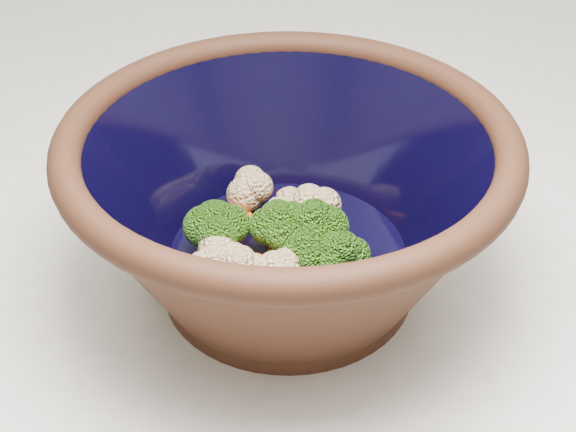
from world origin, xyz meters
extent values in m
cylinder|color=black|center=(-0.11, -0.10, 0.91)|extent=(0.20, 0.20, 0.01)
torus|color=black|center=(-0.11, -0.10, 1.03)|extent=(0.33, 0.33, 0.02)
cylinder|color=black|center=(-0.11, -0.10, 0.93)|extent=(0.19, 0.19, 0.00)
cylinder|color=#608442|center=(-0.10, -0.13, 0.94)|extent=(0.01, 0.01, 0.02)
ellipsoid|color=#3C7315|center=(-0.10, -0.13, 0.96)|extent=(0.03, 0.03, 0.03)
cylinder|color=#608442|center=(-0.17, -0.10, 0.94)|extent=(0.01, 0.01, 0.02)
ellipsoid|color=#3C7315|center=(-0.17, -0.10, 0.97)|extent=(0.04, 0.04, 0.04)
cylinder|color=#608442|center=(-0.08, -0.14, 0.94)|extent=(0.01, 0.01, 0.02)
ellipsoid|color=#3C7315|center=(-0.08, -0.14, 0.96)|extent=(0.04, 0.04, 0.03)
cylinder|color=#608442|center=(-0.10, -0.11, 0.94)|extent=(0.01, 0.01, 0.02)
ellipsoid|color=#3C7315|center=(-0.10, -0.11, 0.97)|extent=(0.05, 0.05, 0.04)
cylinder|color=#608442|center=(-0.12, -0.10, 0.94)|extent=(0.01, 0.01, 0.02)
ellipsoid|color=#3C7315|center=(-0.12, -0.10, 0.97)|extent=(0.04, 0.04, 0.04)
sphere|color=beige|center=(-0.13, -0.15, 0.95)|extent=(0.03, 0.03, 0.03)
sphere|color=beige|center=(-0.09, -0.08, 0.95)|extent=(0.03, 0.03, 0.03)
sphere|color=beige|center=(-0.12, -0.15, 0.95)|extent=(0.03, 0.03, 0.03)
sphere|color=beige|center=(-0.11, -0.07, 0.95)|extent=(0.03, 0.03, 0.03)
sphere|color=beige|center=(-0.16, -0.13, 0.95)|extent=(0.03, 0.03, 0.03)
sphere|color=beige|center=(-0.17, -0.09, 0.95)|extent=(0.03, 0.03, 0.03)
sphere|color=beige|center=(-0.17, -0.13, 0.95)|extent=(0.03, 0.03, 0.03)
sphere|color=beige|center=(-0.14, -0.04, 0.95)|extent=(0.03, 0.03, 0.03)
sphere|color=beige|center=(-0.15, -0.13, 0.95)|extent=(0.03, 0.03, 0.03)
cylinder|color=orange|center=(-0.12, -0.10, 0.94)|extent=(0.03, 0.03, 0.01)
cylinder|color=orange|center=(-0.11, -0.10, 0.94)|extent=(0.03, 0.03, 0.01)
cylinder|color=orange|center=(-0.10, -0.13, 0.94)|extent=(0.03, 0.03, 0.01)
cylinder|color=orange|center=(-0.10, -0.04, 0.94)|extent=(0.03, 0.03, 0.01)
cylinder|color=orange|center=(-0.12, -0.09, 0.94)|extent=(0.03, 0.03, 0.01)
cylinder|color=orange|center=(-0.13, -0.14, 0.94)|extent=(0.03, 0.03, 0.01)
cylinder|color=orange|center=(-0.15, -0.06, 0.94)|extent=(0.03, 0.03, 0.01)
cylinder|color=orange|center=(-0.15, -0.12, 0.94)|extent=(0.03, 0.03, 0.01)
camera|label=1|loc=(-0.18, -0.58, 1.33)|focal=50.00mm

